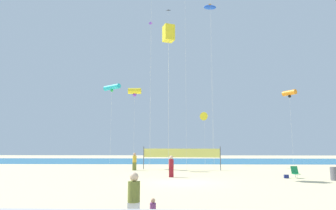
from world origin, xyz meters
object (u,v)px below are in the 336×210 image
object	(u,v)px
beachgoer_maroon_shirt	(171,166)
beach_handbag	(286,176)
kite_yellow_box	(169,33)
kite_blue_inflatable	(210,8)
volleyball_net	(181,154)
kite_yellow_delta	(204,116)
kite_violet_diamond	(150,32)
folding_beach_chair	(295,172)
kite_yellow_tube	(135,91)
kite_cyan_tube	(112,87)
kite_black_diamond	(168,17)
beachgoer_mustard_shirt	(135,161)
trash_barrel	(335,174)
mother_figure	(134,198)
kite_orange_tube	(289,93)

from	to	relation	value
beachgoer_maroon_shirt	beach_handbag	distance (m)	8.82
beachgoer_maroon_shirt	kite_yellow_box	distance (m)	11.52
kite_blue_inflatable	volleyball_net	bearing A→B (deg)	-135.43
kite_yellow_delta	kite_violet_diamond	world-z (taller)	kite_violet_diamond
folding_beach_chair	kite_yellow_tube	size ratio (longest dim) A/B	0.10
kite_cyan_tube	kite_black_diamond	world-z (taller)	kite_black_diamond
kite_cyan_tube	kite_yellow_delta	size ratio (longest dim) A/B	1.36
kite_black_diamond	beachgoer_mustard_shirt	bearing A→B (deg)	-170.23
kite_yellow_delta	kite_black_diamond	size ratio (longest dim) A/B	0.40
folding_beach_chair	kite_yellow_tube	bearing A→B (deg)	113.28
beach_handbag	kite_yellow_tube	bearing A→B (deg)	147.29
trash_barrel	kite_yellow_delta	size ratio (longest dim) A/B	0.13
beachgoer_maroon_shirt	kite_yellow_tube	bearing A→B (deg)	69.69
kite_violet_diamond	kite_yellow_box	size ratio (longest dim) A/B	1.53
mother_figure	kite_yellow_box	size ratio (longest dim) A/B	0.12
kite_yellow_delta	beach_handbag	bearing A→B (deg)	-75.36
mother_figure	beachgoer_maroon_shirt	xyz separation A→B (m)	(0.91, 14.35, 0.03)
beach_handbag	kite_cyan_tube	world-z (taller)	kite_cyan_tube
trash_barrel	kite_black_diamond	size ratio (longest dim) A/B	0.05
trash_barrel	kite_orange_tube	xyz separation A→B (m)	(1.00, 9.80, 7.67)
beach_handbag	kite_yellow_box	bearing A→B (deg)	169.10
beachgoer_mustard_shirt	beach_handbag	world-z (taller)	beachgoer_mustard_shirt
beach_handbag	kite_blue_inflatable	distance (m)	23.17
kite_yellow_box	trash_barrel	bearing A→B (deg)	-14.48
mother_figure	kite_black_diamond	distance (m)	26.74
kite_violet_diamond	kite_black_diamond	bearing A→B (deg)	-72.13
trash_barrel	kite_orange_tube	size ratio (longest dim) A/B	0.11
folding_beach_chair	kite_yellow_delta	xyz separation A→B (m)	(-5.22, 16.85, 6.04)
mother_figure	trash_barrel	bearing A→B (deg)	22.35
kite_blue_inflatable	kite_yellow_box	xyz separation A→B (m)	(-4.98, -9.94, -7.39)
folding_beach_chair	kite_yellow_box	bearing A→B (deg)	134.94
folding_beach_chair	kite_black_diamond	size ratio (longest dim) A/B	0.05
beachgoer_mustard_shirt	kite_yellow_tube	world-z (taller)	kite_yellow_tube
kite_yellow_delta	kite_black_diamond	distance (m)	14.62
beachgoer_maroon_shirt	kite_yellow_delta	xyz separation A→B (m)	(4.32, 16.49, 5.61)
beachgoer_mustard_shirt	volleyball_net	size ratio (longest dim) A/B	0.22
beachgoer_mustard_shirt	kite_yellow_box	size ratio (longest dim) A/B	0.14
folding_beach_chair	beach_handbag	world-z (taller)	folding_beach_chair
volleyball_net	kite_cyan_tube	distance (m)	11.53
kite_yellow_box	kite_black_diamond	distance (m)	7.42
volleyball_net	kite_yellow_delta	xyz separation A→B (m)	(3.40, 9.12, 4.87)
folding_beach_chair	kite_violet_diamond	world-z (taller)	kite_violet_diamond
kite_cyan_tube	mother_figure	bearing A→B (deg)	-75.62
mother_figure	trash_barrel	distance (m)	17.74
beachgoer_maroon_shirt	kite_violet_diamond	distance (m)	23.85
kite_violet_diamond	beachgoer_mustard_shirt	bearing A→B (deg)	-94.17
kite_cyan_tube	kite_yellow_delta	bearing A→B (deg)	28.82
volleyball_net	kite_yellow_delta	size ratio (longest dim) A/B	1.14
kite_yellow_tube	kite_violet_diamond	bearing A→B (deg)	83.34
beach_handbag	volleyball_net	bearing A→B (deg)	134.74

